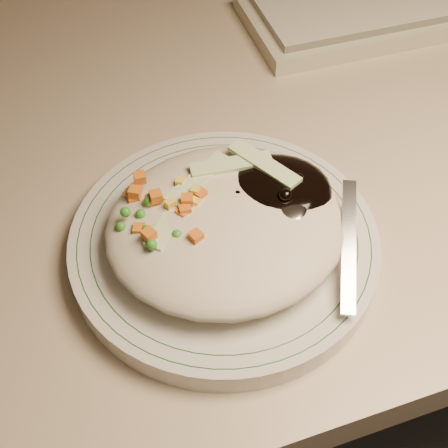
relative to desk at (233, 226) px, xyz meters
name	(u,v)px	position (x,y,z in m)	size (l,w,h in m)	color
desk	(233,226)	(0.00, 0.00, 0.00)	(1.40, 0.70, 0.74)	tan
plate	(224,244)	(-0.07, -0.18, 0.21)	(0.26, 0.26, 0.02)	beige
plate_rim	(224,237)	(-0.07, -0.18, 0.22)	(0.24, 0.24, 0.00)	#144723
meal	(229,219)	(-0.07, -0.18, 0.24)	(0.21, 0.19, 0.05)	#BAAF97
keyboard	(413,1)	(0.26, 0.10, 0.21)	(0.41, 0.15, 0.03)	#B4AE94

